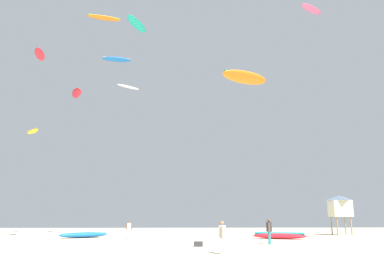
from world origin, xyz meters
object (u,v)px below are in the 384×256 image
at_px(person_foreground, 222,235).
at_px(kite_aloft_2, 77,93).
at_px(kite_grounded_near, 84,235).
at_px(kite_aloft_7, 33,131).
at_px(kite_aloft_5, 104,18).
at_px(kite_aloft_1, 245,77).
at_px(kite_aloft_3, 116,59).
at_px(kite_aloft_8, 137,24).
at_px(person_left, 129,228).
at_px(cooler_box, 198,244).
at_px(kite_aloft_4, 128,87).
at_px(kite_aloft_9, 40,54).
at_px(kite_aloft_6, 311,9).
at_px(lifeguard_tower, 340,206).
at_px(kite_grounded_mid, 279,236).
at_px(person_midground, 269,229).

xyz_separation_m(person_foreground, kite_aloft_2, (-13.59, 23.34, 14.68)).
distance_m(kite_grounded_near, kite_aloft_7, 15.98).
bearing_deg(kite_aloft_5, kite_aloft_7, -174.34).
distance_m(kite_aloft_1, kite_aloft_3, 30.72).
xyz_separation_m(kite_aloft_5, kite_aloft_7, (-7.38, -0.73, -14.90)).
relative_size(kite_aloft_1, kite_aloft_3, 1.04).
xyz_separation_m(person_foreground, kite_aloft_3, (-11.04, 35.37, 23.69)).
bearing_deg(kite_aloft_8, person_left, -85.59).
bearing_deg(cooler_box, kite_aloft_3, 108.84).
height_order(cooler_box, kite_aloft_4, kite_aloft_4).
distance_m(person_foreground, kite_aloft_9, 24.64).
distance_m(person_foreground, kite_aloft_7, 33.31).
bearing_deg(kite_aloft_5, kite_aloft_3, 87.57).
distance_m(kite_aloft_5, kite_aloft_8, 8.52).
distance_m(kite_grounded_near, kite_aloft_4, 22.33).
bearing_deg(kite_grounded_near, person_foreground, -58.71).
bearing_deg(kite_aloft_8, kite_grounded_near, -146.89).
height_order(kite_grounded_near, kite_aloft_1, kite_aloft_1).
relative_size(kite_aloft_6, kite_aloft_8, 0.82).
xyz_separation_m(cooler_box, kite_aloft_1, (4.30, 5.15, 13.18)).
distance_m(person_foreground, lifeguard_tower, 26.82).
distance_m(kite_aloft_1, kite_aloft_2, 21.29).
distance_m(person_foreground, kite_grounded_near, 20.52).
bearing_deg(kite_aloft_5, kite_aloft_9, -103.25).
distance_m(person_foreground, kite_aloft_1, 16.73).
height_order(kite_aloft_4, kite_aloft_9, kite_aloft_4).
xyz_separation_m(kite_grounded_near, kite_aloft_1, (14.07, -6.79, 13.06)).
bearing_deg(kite_aloft_8, cooler_box, -68.09).
bearing_deg(kite_aloft_4, kite_aloft_3, 115.07).
bearing_deg(lifeguard_tower, person_left, -163.64).
bearing_deg(kite_aloft_7, person_foreground, -53.43).
bearing_deg(kite_grounded_mid, cooler_box, -130.03).
height_order(kite_aloft_3, kite_aloft_4, kite_aloft_3).
height_order(kite_aloft_5, kite_aloft_8, kite_aloft_5).
distance_m(kite_grounded_mid, kite_aloft_5, 33.88).
relative_size(kite_aloft_2, kite_aloft_6, 0.94).
relative_size(person_foreground, kite_aloft_4, 0.51).
relative_size(person_foreground, kite_aloft_2, 0.48).
bearing_deg(cooler_box, kite_aloft_5, 117.24).
relative_size(kite_aloft_7, kite_aloft_8, 0.68).
bearing_deg(person_midground, cooler_box, -141.92).
height_order(person_foreground, person_midground, person_midground).
bearing_deg(kite_aloft_8, kite_aloft_7, 156.48).
xyz_separation_m(lifeguard_tower, kite_aloft_7, (-34.13, 3.45, 8.51)).
height_order(lifeguard_tower, kite_aloft_8, kite_aloft_8).
relative_size(person_foreground, lifeguard_tower, 0.40).
bearing_deg(kite_aloft_9, kite_aloft_2, 84.88).
distance_m(person_midground, kite_aloft_8, 27.33).
bearing_deg(person_midground, kite_aloft_5, 147.26).
xyz_separation_m(kite_aloft_6, kite_aloft_8, (-20.81, -2.80, -3.90)).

